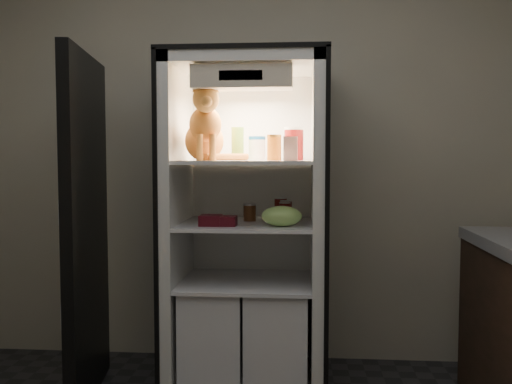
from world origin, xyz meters
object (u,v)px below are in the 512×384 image
Objects in this scene: pepper_jar at (294,144)px; soda_can_a at (281,209)px; tabby_cat at (205,131)px; cream_carton at (291,149)px; mayo_tub at (257,148)px; condiment_jar at (250,212)px; parmesan_shaker at (238,144)px; refrigerator at (248,247)px; soda_can_b at (286,212)px; berry_box_left at (211,220)px; berry_box_right at (227,221)px; soda_can_c at (285,213)px; salsa_jar at (274,148)px; grape_bag at (282,216)px.

pepper_jar is 0.38m from soda_can_a.
tabby_cat reaches higher than cream_carton.
mayo_tub is 0.37m from condiment_jar.
refrigerator is at bearing 5.19° from parmesan_shaker.
soda_can_a is (0.41, 0.17, -0.44)m from tabby_cat.
tabby_cat is at bearing -161.08° from pepper_jar.
tabby_cat is 0.54m from condiment_jar.
parmesan_shaker is at bearing -158.44° from condiment_jar.
cream_carton is 1.02× the size of soda_can_b.
berry_box_left is (-0.19, -0.24, -0.02)m from condiment_jar.
refrigerator reaches higher than condiment_jar.
refrigerator is 15.22× the size of soda_can_b.
parmesan_shaker reaches higher than berry_box_left.
condiment_jar is 0.95× the size of berry_box_right.
soda_can_b is 1.06× the size of soda_can_c.
berry_box_right is at bearing -117.91° from mayo_tub.
condiment_jar is (-0.24, 0.25, -0.36)m from cream_carton.
soda_can_a is at bearing 9.91° from tabby_cat.
berry_box_left is at bearing 178.22° from cream_carton.
mayo_tub is 0.38m from soda_can_a.
tabby_cat is at bearing -148.15° from refrigerator.
refrigerator is 0.31m from soda_can_b.
berry_box_right is (-0.10, -0.24, -0.02)m from condiment_jar.
soda_can_a is 1.26× the size of berry_box_right.
pepper_jar is 0.26m from cream_carton.
soda_can_b is 0.44m from berry_box_left.
salsa_jar is 0.37m from soda_can_b.
grape_bag is at bearing -59.66° from mayo_tub.
parmesan_shaker is 1.51× the size of soda_can_b.
tabby_cat is 0.51m from berry_box_right.
tabby_cat is at bearing -145.77° from mayo_tub.
pepper_jar reaches higher than condiment_jar.
berry_box_left is (-0.40, -0.13, -0.03)m from soda_can_c.
soda_can_c is at bearing 18.46° from berry_box_left.
mayo_tub is at bearing 32.89° from condiment_jar.
tabby_cat is 0.22m from parmesan_shaker.
tabby_cat reaches higher than berry_box_right.
condiment_jar reaches higher than berry_box_right.
refrigerator is at bearing 149.79° from salsa_jar.
grape_bag is (0.15, -0.26, -0.36)m from mayo_tub.
mayo_tub is at bearing 151.48° from soda_can_b.
pepper_jar reaches higher than berry_box_left.
soda_can_b is at bearing 83.96° from grape_bag.
mayo_tub is 0.63× the size of grape_bag.
salsa_jar reaches higher than berry_box_left.
grape_bag is at bearing -38.83° from parmesan_shaker.
salsa_jar reaches higher than soda_can_c.
grape_bag is (0.26, -0.21, -0.39)m from parmesan_shaker.
salsa_jar is 1.21× the size of soda_can_c.
parmesan_shaker reaches higher than soda_can_c.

